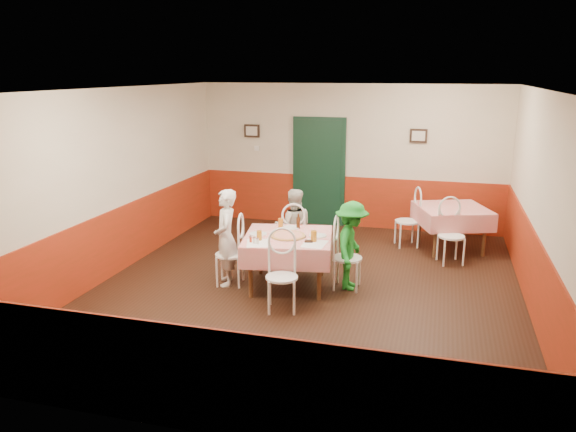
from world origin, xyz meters
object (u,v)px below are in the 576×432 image
(second_table, at_px, (451,229))
(glass_c, at_px, (281,223))
(chair_right, at_px, (347,258))
(chair_near, at_px, (282,277))
(chair_second_a, at_px, (407,221))
(chair_second_b, at_px, (451,236))
(beer_bottle, at_px, (298,222))
(glass_a, at_px, (259,235))
(diner_left, at_px, (226,238))
(glass_b, at_px, (314,236))
(wallet, at_px, (309,241))
(diner_right, at_px, (351,246))
(pizza, at_px, (288,235))
(diner_far, at_px, (293,228))
(chair_far, at_px, (293,239))
(chair_left, at_px, (230,255))
(main_table, at_px, (288,261))

(second_table, relative_size, glass_c, 8.28)
(chair_right, relative_size, chair_near, 1.00)
(second_table, xyz_separation_m, chair_near, (-2.12, -3.25, 0.08))
(chair_second_a, distance_m, chair_second_b, 1.06)
(beer_bottle, bearing_deg, second_table, 41.97)
(glass_a, bearing_deg, diner_left, 164.34)
(chair_second_a, height_order, glass_b, glass_b)
(wallet, distance_m, diner_right, 0.66)
(glass_b, distance_m, glass_c, 0.84)
(second_table, relative_size, chair_near, 1.24)
(chair_near, bearing_deg, pizza, 84.89)
(glass_a, bearing_deg, diner_far, 81.95)
(second_table, distance_m, chair_far, 2.89)
(chair_near, relative_size, diner_right, 0.71)
(glass_c, relative_size, diner_left, 0.10)
(diner_right, bearing_deg, pizza, 103.25)
(chair_left, height_order, chair_near, same)
(chair_left, relative_size, chair_far, 1.00)
(beer_bottle, bearing_deg, chair_far, 114.30)
(glass_c, xyz_separation_m, wallet, (0.58, -0.60, -0.06))
(diner_far, relative_size, diner_right, 0.98)
(chair_near, height_order, glass_c, chair_near)
(chair_left, xyz_separation_m, chair_second_b, (3.11, 1.81, 0.00))
(chair_far, xyz_separation_m, glass_a, (-0.18, -1.15, 0.38))
(main_table, xyz_separation_m, chair_near, (0.15, -0.84, 0.08))
(chair_second_a, bearing_deg, diner_left, -63.39)
(diner_left, bearing_deg, glass_a, 52.49)
(main_table, height_order, chair_left, chair_left)
(chair_second_a, bearing_deg, pizza, -51.81)
(beer_bottle, distance_m, diner_right, 0.91)
(chair_second_b, xyz_separation_m, pizza, (-2.26, -1.71, 0.33))
(second_table, bearing_deg, chair_left, -140.50)
(chair_near, bearing_deg, chair_right, 40.29)
(second_table, xyz_separation_m, diner_left, (-3.16, -2.57, 0.33))
(chair_right, distance_m, pizza, 0.91)
(chair_second_b, distance_m, diner_left, 3.66)
(main_table, relative_size, chair_second_a, 1.36)
(glass_a, relative_size, diner_left, 0.10)
(chair_second_b, bearing_deg, chair_far, 178.64)
(main_table, height_order, glass_a, glass_a)
(chair_second_a, distance_m, glass_c, 2.70)
(chair_second_b, bearing_deg, chair_second_a, 114.73)
(chair_far, relative_size, beer_bottle, 4.41)
(wallet, height_order, diner_left, diner_left)
(main_table, height_order, diner_left, diner_left)
(chair_far, height_order, glass_c, chair_far)
(chair_second_a, relative_size, wallet, 8.18)
(chair_far, height_order, diner_right, diner_right)
(chair_second_b, height_order, diner_left, diner_left)
(pizza, xyz_separation_m, glass_c, (-0.23, 0.43, 0.05))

